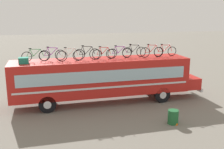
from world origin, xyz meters
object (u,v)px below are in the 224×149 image
at_px(rooftop_bicycle_5, 104,54).
at_px(rooftop_bicycle_9, 165,51).
at_px(rooftop_bicycle_1, 35,56).
at_px(traffic_cone, 176,120).
at_px(rooftop_bicycle_7, 134,52).
at_px(trash_bin, 173,117).
at_px(rooftop_bicycle_8, 152,52).
at_px(bus, 104,77).
at_px(rooftop_bicycle_2, 52,55).
at_px(rooftop_bicycle_3, 70,55).
at_px(luggage_bag_1, 24,61).
at_px(rooftop_bicycle_6, 120,53).
at_px(rooftop_bicycle_4, 87,54).

distance_m(rooftop_bicycle_5, rooftop_bicycle_9, 4.52).
relative_size(rooftop_bicycle_1, traffic_cone, 2.90).
relative_size(rooftop_bicycle_7, trash_bin, 2.18).
xyz_separation_m(rooftop_bicycle_1, rooftop_bicycle_8, (7.87, -0.41, 0.03)).
relative_size(bus, rooftop_bicycle_2, 7.70).
height_order(rooftop_bicycle_3, rooftop_bicycle_7, rooftop_bicycle_7).
bearing_deg(rooftop_bicycle_2, traffic_cone, -38.84).
relative_size(rooftop_bicycle_2, rooftop_bicycle_3, 1.00).
distance_m(luggage_bag_1, rooftop_bicycle_9, 9.69).
bearing_deg(rooftop_bicycle_6, rooftop_bicycle_8, -6.58).
bearing_deg(rooftop_bicycle_7, rooftop_bicycle_8, -17.79).
height_order(rooftop_bicycle_2, rooftop_bicycle_8, rooftop_bicycle_8).
xyz_separation_m(rooftop_bicycle_5, rooftop_bicycle_6, (1.13, 0.06, 0.01)).
distance_m(rooftop_bicycle_1, rooftop_bicycle_4, 3.33).
bearing_deg(rooftop_bicycle_8, rooftop_bicycle_3, -179.43).
height_order(bus, rooftop_bicycle_9, rooftop_bicycle_9).
xyz_separation_m(rooftop_bicycle_5, traffic_cone, (2.95, -4.91, -3.11)).
relative_size(rooftop_bicycle_4, trash_bin, 2.21).
bearing_deg(rooftop_bicycle_7, rooftop_bicycle_4, -175.62).
bearing_deg(bus, rooftop_bicycle_3, -176.29).
relative_size(rooftop_bicycle_2, rooftop_bicycle_8, 0.99).
height_order(rooftop_bicycle_5, rooftop_bicycle_8, rooftop_bicycle_8).
bearing_deg(rooftop_bicycle_2, rooftop_bicycle_8, -3.33).
bearing_deg(rooftop_bicycle_5, rooftop_bicycle_4, -175.86).
distance_m(rooftop_bicycle_1, rooftop_bicycle_2, 1.08).
bearing_deg(rooftop_bicycle_4, rooftop_bicycle_5, 4.14).
xyz_separation_m(rooftop_bicycle_8, traffic_cone, (-0.45, -4.71, -3.14)).
height_order(trash_bin, traffic_cone, trash_bin).
distance_m(rooftop_bicycle_2, rooftop_bicycle_4, 2.25).
distance_m(luggage_bag_1, rooftop_bicycle_1, 0.95).
height_order(luggage_bag_1, rooftop_bicycle_2, rooftop_bicycle_2).
height_order(rooftop_bicycle_3, rooftop_bicycle_5, rooftop_bicycle_3).
bearing_deg(rooftop_bicycle_6, rooftop_bicycle_4, -176.38).
bearing_deg(traffic_cone, rooftop_bicycle_7, 98.07).
relative_size(rooftop_bicycle_1, rooftop_bicycle_4, 0.96).
bearing_deg(trash_bin, luggage_bag_1, 151.71).
bearing_deg(rooftop_bicycle_4, luggage_bag_1, -175.22).
xyz_separation_m(luggage_bag_1, rooftop_bicycle_7, (7.39, 0.59, 0.20)).
distance_m(luggage_bag_1, rooftop_bicycle_6, 6.32).
relative_size(luggage_bag_1, rooftop_bicycle_5, 0.36).
distance_m(rooftop_bicycle_4, rooftop_bicycle_8, 4.56).
bearing_deg(rooftop_bicycle_1, rooftop_bicycle_8, -2.98).
relative_size(rooftop_bicycle_3, trash_bin, 2.14).
relative_size(rooftop_bicycle_8, rooftop_bicycle_9, 0.99).
distance_m(luggage_bag_1, rooftop_bicycle_7, 7.42).
bearing_deg(bus, rooftop_bicycle_9, 1.21).
height_order(bus, rooftop_bicycle_3, rooftop_bicycle_3).
height_order(rooftop_bicycle_7, trash_bin, rooftop_bicycle_7).
relative_size(trash_bin, traffic_cone, 1.36).
distance_m(rooftop_bicycle_1, traffic_cone, 9.54).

